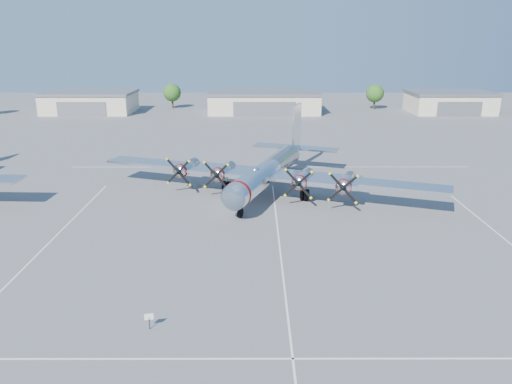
{
  "coord_description": "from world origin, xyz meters",
  "views": [
    {
      "loc": [
        -2.29,
        -48.04,
        18.81
      ],
      "look_at": [
        -2.21,
        2.04,
        3.2
      ],
      "focal_mm": 35.0,
      "sensor_mm": 36.0,
      "label": 1
    }
  ],
  "objects_px": {
    "hangar_west": "(90,102)",
    "hangar_center": "(264,102)",
    "main_bomber_b29": "(269,192)",
    "tree_west": "(172,93)",
    "info_placard": "(149,318)",
    "hangar_east": "(449,102)",
    "tree_east": "(375,93)"
  },
  "relations": [
    {
      "from": "hangar_west",
      "to": "main_bomber_b29",
      "type": "height_order",
      "value": "hangar_west"
    },
    {
      "from": "hangar_east",
      "to": "main_bomber_b29",
      "type": "xyz_separation_m",
      "value": [
        -48.49,
        -69.49,
        -2.71
      ]
    },
    {
      "from": "info_placard",
      "to": "hangar_center",
      "type": "bearing_deg",
      "value": 72.8
    },
    {
      "from": "hangar_center",
      "to": "hangar_east",
      "type": "distance_m",
      "value": 48.0
    },
    {
      "from": "hangar_west",
      "to": "hangar_center",
      "type": "bearing_deg",
      "value": -0.0
    },
    {
      "from": "hangar_east",
      "to": "tree_west",
      "type": "bearing_deg",
      "value": 173.72
    },
    {
      "from": "tree_west",
      "to": "info_placard",
      "type": "xyz_separation_m",
      "value": [
        15.59,
        -108.73,
        -3.4
      ]
    },
    {
      "from": "main_bomber_b29",
      "to": "hangar_center",
      "type": "bearing_deg",
      "value": 109.4
    },
    {
      "from": "hangar_west",
      "to": "main_bomber_b29",
      "type": "bearing_deg",
      "value": -57.36
    },
    {
      "from": "hangar_center",
      "to": "hangar_west",
      "type": "bearing_deg",
      "value": 180.0
    },
    {
      "from": "tree_west",
      "to": "main_bomber_b29",
      "type": "height_order",
      "value": "tree_west"
    },
    {
      "from": "tree_west",
      "to": "main_bomber_b29",
      "type": "xyz_separation_m",
      "value": [
        24.51,
        -77.52,
        -4.22
      ]
    },
    {
      "from": "info_placard",
      "to": "main_bomber_b29",
      "type": "bearing_deg",
      "value": 62.18
    },
    {
      "from": "hangar_center",
      "to": "info_placard",
      "type": "height_order",
      "value": "hangar_center"
    },
    {
      "from": "hangar_west",
      "to": "info_placard",
      "type": "distance_m",
      "value": 106.82
    },
    {
      "from": "tree_east",
      "to": "main_bomber_b29",
      "type": "height_order",
      "value": "tree_east"
    },
    {
      "from": "hangar_east",
      "to": "hangar_center",
      "type": "bearing_deg",
      "value": -180.0
    },
    {
      "from": "hangar_west",
      "to": "hangar_center",
      "type": "height_order",
      "value": "same"
    },
    {
      "from": "tree_west",
      "to": "hangar_west",
      "type": "bearing_deg",
      "value": -158.11
    },
    {
      "from": "hangar_center",
      "to": "tree_east",
      "type": "xyz_separation_m",
      "value": [
        30.0,
        6.04,
        1.51
      ]
    },
    {
      "from": "hangar_east",
      "to": "info_placard",
      "type": "distance_m",
      "value": 115.92
    },
    {
      "from": "hangar_west",
      "to": "tree_west",
      "type": "distance_m",
      "value": 21.61
    },
    {
      "from": "hangar_west",
      "to": "main_bomber_b29",
      "type": "relative_size",
      "value": 0.52
    },
    {
      "from": "hangar_west",
      "to": "hangar_east",
      "type": "height_order",
      "value": "same"
    },
    {
      "from": "tree_west",
      "to": "info_placard",
      "type": "bearing_deg",
      "value": -81.84
    },
    {
      "from": "tree_west",
      "to": "tree_east",
      "type": "distance_m",
      "value": 55.04
    },
    {
      "from": "tree_west",
      "to": "info_placard",
      "type": "height_order",
      "value": "tree_west"
    },
    {
      "from": "hangar_west",
      "to": "hangar_center",
      "type": "distance_m",
      "value": 45.0
    },
    {
      "from": "hangar_center",
      "to": "tree_east",
      "type": "relative_size",
      "value": 4.31
    },
    {
      "from": "hangar_center",
      "to": "tree_east",
      "type": "height_order",
      "value": "tree_east"
    },
    {
      "from": "hangar_east",
      "to": "main_bomber_b29",
      "type": "distance_m",
      "value": 84.77
    },
    {
      "from": "tree_west",
      "to": "tree_east",
      "type": "relative_size",
      "value": 1.0
    }
  ]
}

